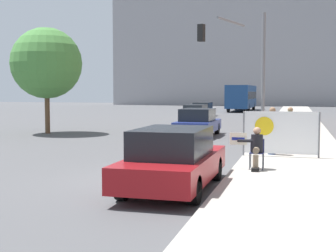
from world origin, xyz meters
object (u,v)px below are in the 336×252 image
(jogger_on_sidewalk, at_px, (272,130))
(car_on_road_distant, at_px, (203,109))
(pedestrian_behind, at_px, (290,128))
(car_on_road_midblock, at_px, (196,113))
(seated_protester, at_px, (256,147))
(car_on_road_nearest, at_px, (198,122))
(city_bus_on_road, at_px, (242,96))
(street_tree_near_curb, at_px, (46,63))
(protest_banner, at_px, (280,133))
(traffic_light_pole, at_px, (239,55))
(parked_car_curbside, at_px, (173,159))

(jogger_on_sidewalk, relative_size, car_on_road_distant, 0.36)
(pedestrian_behind, bearing_deg, car_on_road_distant, 24.04)
(jogger_on_sidewalk, xyz_separation_m, car_on_road_distant, (-7.79, 27.25, -0.35))
(car_on_road_distant, bearing_deg, car_on_road_midblock, -82.69)
(seated_protester, bearing_deg, car_on_road_nearest, 128.85)
(jogger_on_sidewalk, relative_size, city_bus_on_road, 0.15)
(car_on_road_midblock, distance_m, street_tree_near_curb, 13.61)
(protest_banner, relative_size, car_on_road_nearest, 0.60)
(traffic_light_pole, distance_m, city_bus_on_road, 35.75)
(jogger_on_sidewalk, bearing_deg, car_on_road_distant, -61.93)
(car_on_road_midblock, distance_m, car_on_road_distant, 8.61)
(parked_car_curbside, height_order, street_tree_near_curb, street_tree_near_curb)
(protest_banner, height_order, city_bus_on_road, city_bus_on_road)
(pedestrian_behind, xyz_separation_m, parked_car_curbside, (-2.68, -7.84, -0.24))
(parked_car_curbside, bearing_deg, jogger_on_sidewalk, 70.66)
(car_on_road_nearest, xyz_separation_m, car_on_road_distant, (-3.49, 19.44, -0.05))
(car_on_road_midblock, relative_size, street_tree_near_curb, 0.74)
(street_tree_near_curb, bearing_deg, car_on_road_nearest, 4.82)
(protest_banner, xyz_separation_m, city_bus_on_road, (-5.89, 41.38, 0.79))
(seated_protester, distance_m, pedestrian_behind, 5.36)
(pedestrian_behind, xyz_separation_m, traffic_light_pole, (-2.43, 3.47, 3.13))
(seated_protester, distance_m, parked_car_curbside, 3.12)
(car_on_road_nearest, bearing_deg, car_on_road_midblock, 102.41)
(car_on_road_nearest, xyz_separation_m, street_tree_near_curb, (-8.66, -0.73, 3.27))
(city_bus_on_road, distance_m, street_tree_near_curb, 34.64)
(seated_protester, height_order, street_tree_near_curb, street_tree_near_curb)
(traffic_light_pole, height_order, parked_car_curbside, traffic_light_pole)
(parked_car_curbside, relative_size, street_tree_near_curb, 0.76)
(jogger_on_sidewalk, distance_m, car_on_road_distant, 28.34)
(protest_banner, bearing_deg, pedestrian_behind, 82.97)
(seated_protester, distance_m, protest_banner, 2.92)
(car_on_road_nearest, relative_size, street_tree_near_curb, 0.71)
(seated_protester, bearing_deg, parked_car_curbside, -105.76)
(pedestrian_behind, bearing_deg, parked_car_curbside, 166.87)
(seated_protester, height_order, pedestrian_behind, pedestrian_behind)
(seated_protester, bearing_deg, street_tree_near_curb, 159.61)
(pedestrian_behind, height_order, parked_car_curbside, pedestrian_behind)
(jogger_on_sidewalk, bearing_deg, car_on_road_midblock, -58.19)
(parked_car_curbside, height_order, car_on_road_midblock, parked_car_curbside)
(protest_banner, distance_m, car_on_road_nearest, 9.52)
(seated_protester, bearing_deg, car_on_road_midblock, 125.33)
(pedestrian_behind, xyz_separation_m, street_tree_near_curb, (-13.55, 5.18, 3.01))
(car_on_road_distant, xyz_separation_m, street_tree_near_curb, (-5.16, -20.17, 3.32))
(traffic_light_pole, bearing_deg, street_tree_near_curb, 171.28)
(pedestrian_behind, relative_size, car_on_road_distant, 0.34)
(jogger_on_sidewalk, height_order, city_bus_on_road, city_bus_on_road)
(jogger_on_sidewalk, height_order, car_on_road_distant, jogger_on_sidewalk)
(traffic_light_pole, height_order, city_bus_on_road, traffic_light_pole)
(jogger_on_sidewalk, xyz_separation_m, car_on_road_nearest, (-4.30, 7.81, -0.30))
(car_on_road_midblock, xyz_separation_m, street_tree_near_curb, (-6.26, -11.63, 3.31))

